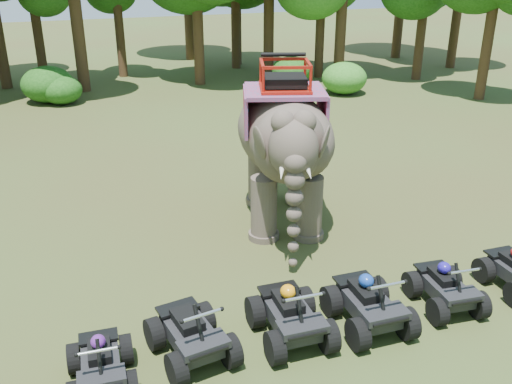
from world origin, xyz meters
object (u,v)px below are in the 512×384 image
(elephant, at_px, (284,143))
(atv_3, at_px, (369,297))
(atv_2, at_px, (291,308))
(atv_1, at_px, (191,327))
(atv_0, at_px, (100,358))
(atv_4, at_px, (446,282))

(elephant, xyz_separation_m, atv_3, (-0.25, -5.11, -1.57))
(atv_2, distance_m, atv_3, 1.61)
(atv_1, distance_m, atv_2, 1.94)
(atv_0, xyz_separation_m, atv_4, (7.05, -0.01, 0.02))
(atv_2, bearing_deg, atv_3, -4.31)
(atv_3, bearing_deg, atv_2, 175.25)
(atv_1, relative_size, atv_4, 1.09)
(elephant, height_order, atv_1, elephant)
(atv_3, bearing_deg, atv_1, 176.63)
(atv_3, height_order, atv_4, atv_3)
(atv_4, bearing_deg, atv_0, -174.76)
(atv_0, bearing_deg, atv_2, 4.79)
(atv_1, bearing_deg, elephant, 42.66)
(atv_3, bearing_deg, atv_0, -179.44)
(elephant, relative_size, atv_1, 3.03)
(elephant, distance_m, atv_4, 5.56)
(atv_0, relative_size, atv_2, 0.86)
(atv_2, distance_m, atv_4, 3.48)
(atv_2, relative_size, atv_3, 1.00)
(atv_0, bearing_deg, elephant, 45.92)
(elephant, relative_size, atv_3, 2.95)
(elephant, height_order, atv_4, elephant)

